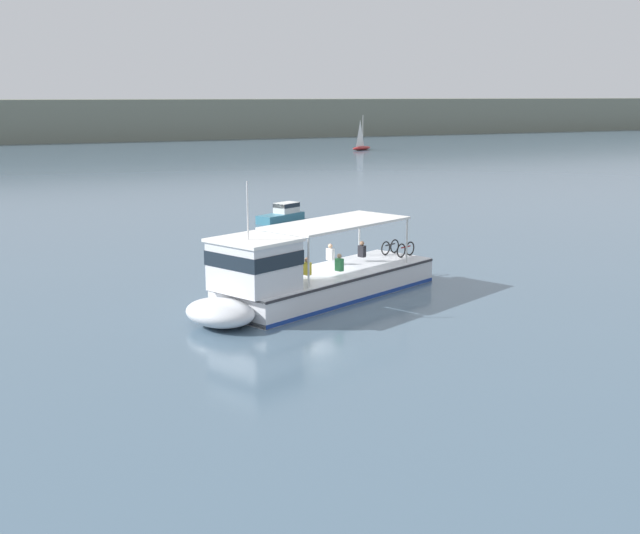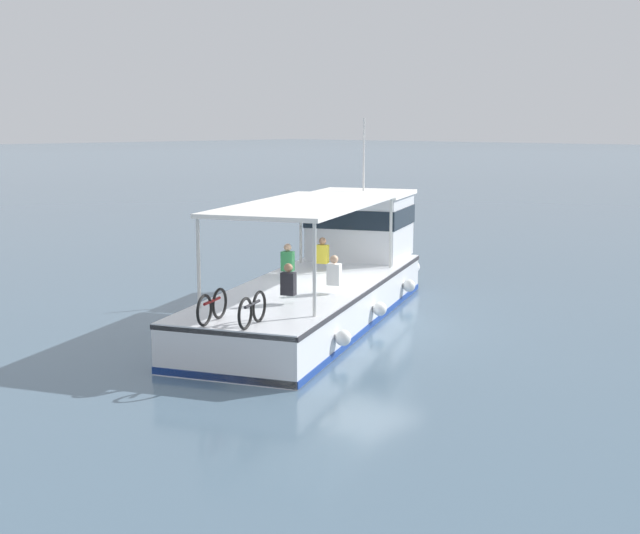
% 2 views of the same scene
% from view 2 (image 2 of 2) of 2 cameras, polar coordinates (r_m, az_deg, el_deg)
% --- Properties ---
extents(ground_plane, '(400.00, 400.00, 0.00)m').
position_cam_2_polar(ground_plane, '(21.72, 3.00, -4.01)').
color(ground_plane, slate).
extents(ferry_main, '(12.87, 7.97, 5.32)m').
position_cam_2_polar(ferry_main, '(23.23, 0.82, -0.54)').
color(ferry_main, silver).
rests_on(ferry_main, ground).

